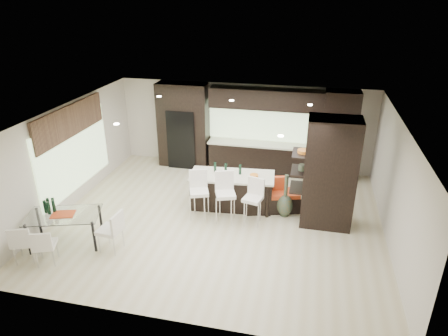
% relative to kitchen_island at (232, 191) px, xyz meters
% --- Properties ---
extents(ground, '(8.00, 8.00, 0.00)m').
position_rel_kitchen_island_xyz_m(ground, '(-0.18, -0.74, -0.45)').
color(ground, beige).
rests_on(ground, ground).
extents(back_wall, '(8.00, 0.02, 2.70)m').
position_rel_kitchen_island_xyz_m(back_wall, '(-0.18, 2.76, 0.90)').
color(back_wall, beige).
rests_on(back_wall, ground).
extents(left_wall, '(0.02, 7.00, 2.70)m').
position_rel_kitchen_island_xyz_m(left_wall, '(-4.18, -0.74, 0.90)').
color(left_wall, beige).
rests_on(left_wall, ground).
extents(right_wall, '(0.02, 7.00, 2.70)m').
position_rel_kitchen_island_xyz_m(right_wall, '(3.82, -0.74, 0.90)').
color(right_wall, beige).
rests_on(right_wall, ground).
extents(ceiling, '(8.00, 7.00, 0.02)m').
position_rel_kitchen_island_xyz_m(ceiling, '(-0.18, -0.74, 2.25)').
color(ceiling, white).
rests_on(ceiling, ground).
extents(window_left, '(0.04, 3.20, 1.90)m').
position_rel_kitchen_island_xyz_m(window_left, '(-4.14, -0.54, 0.90)').
color(window_left, '#B2D199').
rests_on(window_left, left_wall).
extents(window_back, '(3.40, 0.04, 1.20)m').
position_rel_kitchen_island_xyz_m(window_back, '(0.42, 2.72, 1.10)').
color(window_back, '#B2D199').
rests_on(window_back, back_wall).
extents(stone_accent, '(0.08, 3.00, 0.80)m').
position_rel_kitchen_island_xyz_m(stone_accent, '(-4.11, -0.54, 1.80)').
color(stone_accent, brown).
rests_on(stone_accent, left_wall).
extents(ceiling_spots, '(4.00, 3.00, 0.02)m').
position_rel_kitchen_island_xyz_m(ceiling_spots, '(-0.18, -0.49, 2.23)').
color(ceiling_spots, white).
rests_on(ceiling_spots, ceiling).
extents(back_cabinetry, '(6.80, 0.68, 2.70)m').
position_rel_kitchen_island_xyz_m(back_cabinetry, '(0.32, 2.43, 0.90)').
color(back_cabinetry, black).
rests_on(back_cabinetry, ground).
extents(refrigerator, '(0.90, 0.68, 1.90)m').
position_rel_kitchen_island_xyz_m(refrigerator, '(-2.08, 2.38, 0.50)').
color(refrigerator, black).
rests_on(refrigerator, ground).
extents(partition_column, '(1.20, 0.80, 2.70)m').
position_rel_kitchen_island_xyz_m(partition_column, '(2.42, -0.34, 0.90)').
color(partition_column, black).
rests_on(partition_column, ground).
extents(kitchen_island, '(2.25, 1.12, 0.91)m').
position_rel_kitchen_island_xyz_m(kitchen_island, '(0.00, 0.00, 0.00)').
color(kitchen_island, black).
rests_on(kitchen_island, ground).
extents(stool_left, '(0.58, 0.58, 1.02)m').
position_rel_kitchen_island_xyz_m(stool_left, '(-0.67, -0.79, 0.05)').
color(stool_left, white).
rests_on(stool_left, ground).
extents(stool_mid, '(0.59, 0.59, 1.04)m').
position_rel_kitchen_island_xyz_m(stool_mid, '(0.00, -0.80, 0.07)').
color(stool_mid, white).
rests_on(stool_mid, ground).
extents(stool_right, '(0.51, 0.51, 0.96)m').
position_rel_kitchen_island_xyz_m(stool_right, '(0.67, -0.78, 0.02)').
color(stool_right, white).
rests_on(stool_right, ground).
extents(bench, '(1.48, 0.91, 0.53)m').
position_rel_kitchen_island_xyz_m(bench, '(1.07, 0.00, -0.19)').
color(bench, black).
rests_on(bench, ground).
extents(floor_vase, '(0.47, 0.47, 1.14)m').
position_rel_kitchen_island_xyz_m(floor_vase, '(1.42, -0.19, 0.11)').
color(floor_vase, '#404C37').
rests_on(floor_vase, ground).
extents(dining_table, '(1.75, 1.30, 0.75)m').
position_rel_kitchen_island_xyz_m(dining_table, '(-3.30, -2.53, -0.08)').
color(dining_table, white).
rests_on(dining_table, ground).
extents(chair_near, '(0.55, 0.55, 0.78)m').
position_rel_kitchen_island_xyz_m(chair_near, '(-3.30, -3.26, -0.06)').
color(chair_near, white).
rests_on(chair_near, ground).
extents(chair_far, '(0.57, 0.57, 0.82)m').
position_rel_kitchen_island_xyz_m(chair_far, '(-3.79, -3.27, -0.04)').
color(chair_far, white).
rests_on(chair_far, ground).
extents(chair_end, '(0.51, 0.51, 0.88)m').
position_rel_kitchen_island_xyz_m(chair_end, '(-2.21, -2.53, -0.01)').
color(chair_end, white).
rests_on(chair_end, ground).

